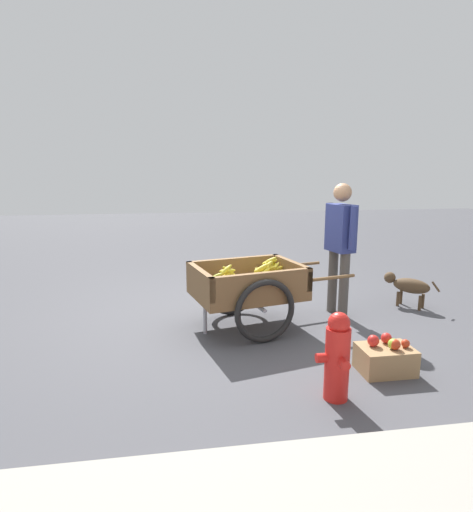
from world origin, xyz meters
name	(u,v)px	position (x,y,z in m)	size (l,w,h in m)	color
ground_plane	(230,319)	(0.00, 0.00, 0.00)	(24.00, 24.00, 0.00)	#47474C
fruit_cart	(248,288)	(-0.16, 0.29, 0.44)	(1.78, 1.13, 0.72)	brown
vendor_person	(340,238)	(-1.26, 0.03, 0.90)	(0.27, 0.55, 1.52)	#4C4742
dog	(408,285)	(-2.22, -0.10, 0.27)	(0.47, 0.54, 0.40)	#4C3823
fire_hydrant	(337,357)	(-0.53, 1.83, 0.33)	(0.25, 0.25, 0.67)	red
mixed_fruit_crate	(385,358)	(-1.10, 1.49, 0.13)	(0.44, 0.32, 0.32)	#99754C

